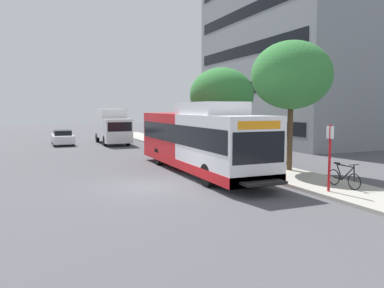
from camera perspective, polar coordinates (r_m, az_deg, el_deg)
ground_plane at (r=24.03m, az=-12.07°, el=-2.71°), size 120.00×120.00×0.00m
sidewalk_curb at (r=24.47m, az=5.17°, el=-2.29°), size 3.00×56.00×0.14m
transit_bus at (r=19.69m, az=0.98°, el=0.62°), size 2.58×12.25×3.65m
bus_stop_sign_pole at (r=15.50m, az=20.06°, el=-1.24°), size 0.10×0.36×2.60m
bicycle_parked at (r=16.63m, az=21.93°, el=-4.66°), size 0.52×1.76×1.02m
street_tree_near_stop at (r=20.27m, az=14.77°, el=9.97°), size 4.10×4.10×6.64m
street_tree_mid_block at (r=26.55m, az=4.49°, el=7.38°), size 4.44×4.44×6.01m
parked_car_far_lane at (r=36.55m, az=-18.95°, el=0.94°), size 1.80×4.50×1.33m
box_truck_background at (r=36.41m, az=-12.05°, el=2.80°), size 2.32×7.01×3.25m
lattice_comm_tower at (r=57.12m, az=4.74°, el=12.71°), size 1.10×1.10×31.55m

